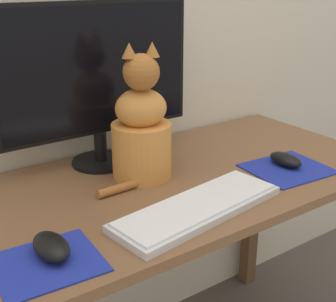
{
  "coord_description": "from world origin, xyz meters",
  "views": [
    {
      "loc": [
        -0.56,
        -0.94,
        1.26
      ],
      "look_at": [
        0.05,
        -0.06,
        0.85
      ],
      "focal_mm": 50.0,
      "sensor_mm": 36.0,
      "label": 1
    }
  ],
  "objects_px": {
    "computer_mouse_right": "(286,160)",
    "computer_mouse_left": "(51,247)",
    "keyboard": "(198,207)",
    "cat": "(141,130)",
    "monitor": "(98,77)"
  },
  "relations": [
    {
      "from": "computer_mouse_right",
      "to": "keyboard",
      "type": "bearing_deg",
      "value": -169.4
    },
    {
      "from": "computer_mouse_left",
      "to": "computer_mouse_right",
      "type": "xyz_separation_m",
      "value": [
        0.72,
        0.05,
        -0.0
      ]
    },
    {
      "from": "computer_mouse_left",
      "to": "cat",
      "type": "xyz_separation_m",
      "value": [
        0.35,
        0.23,
        0.11
      ]
    },
    {
      "from": "computer_mouse_right",
      "to": "cat",
      "type": "distance_m",
      "value": 0.43
    },
    {
      "from": "computer_mouse_left",
      "to": "keyboard",
      "type": "bearing_deg",
      "value": -3.18
    },
    {
      "from": "computer_mouse_left",
      "to": "computer_mouse_right",
      "type": "height_order",
      "value": "computer_mouse_left"
    },
    {
      "from": "keyboard",
      "to": "computer_mouse_left",
      "type": "bearing_deg",
      "value": 169.23
    },
    {
      "from": "monitor",
      "to": "computer_mouse_left",
      "type": "bearing_deg",
      "value": -129.24
    },
    {
      "from": "keyboard",
      "to": "monitor",
      "type": "bearing_deg",
      "value": 88.79
    },
    {
      "from": "computer_mouse_left",
      "to": "cat",
      "type": "bearing_deg",
      "value": 32.89
    },
    {
      "from": "monitor",
      "to": "computer_mouse_left",
      "type": "relative_size",
      "value": 5.15
    },
    {
      "from": "computer_mouse_right",
      "to": "computer_mouse_left",
      "type": "bearing_deg",
      "value": -176.01
    },
    {
      "from": "keyboard",
      "to": "cat",
      "type": "xyz_separation_m",
      "value": [
        0.0,
        0.25,
        0.12
      ]
    },
    {
      "from": "computer_mouse_left",
      "to": "computer_mouse_right",
      "type": "relative_size",
      "value": 1.04
    },
    {
      "from": "keyboard",
      "to": "cat",
      "type": "height_order",
      "value": "cat"
    }
  ]
}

